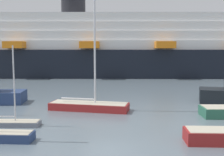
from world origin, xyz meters
TOP-DOWN VIEW (x-y plane):
  - ground_plane at (0.00, 0.00)m, footprint 600.00×600.00m
  - sailboat_3 at (-2.04, 10.08)m, footprint 7.34×3.21m
  - sailboat_4 at (-7.07, 4.87)m, footprint 4.12×1.16m
  - cruise_ship at (8.53, 43.07)m, footprint 98.01×16.97m

SIDE VIEW (x-z plane):
  - ground_plane at x=0.00m, z-range 0.00..0.00m
  - sailboat_4 at x=-7.07m, z-range -2.60..3.14m
  - sailboat_3 at x=-2.04m, z-range -5.99..7.16m
  - cruise_ship at x=8.53m, z-range -3.10..14.20m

